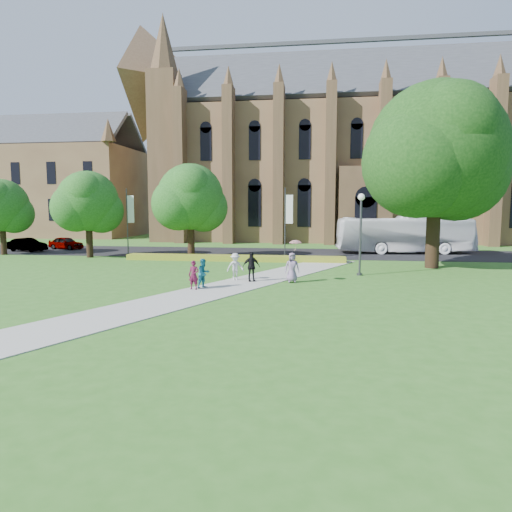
# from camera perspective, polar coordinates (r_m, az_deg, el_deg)

# --- Properties ---
(ground) EXTENTS (160.00, 160.00, 0.00)m
(ground) POSITION_cam_1_polar(r_m,az_deg,el_deg) (24.19, -3.92, -4.33)
(ground) COLOR #30671F
(ground) RESTS_ON ground
(road) EXTENTS (160.00, 10.00, 0.02)m
(road) POSITION_cam_1_polar(r_m,az_deg,el_deg) (43.77, 1.49, 0.40)
(road) COLOR black
(road) RESTS_ON ground
(footpath) EXTENTS (15.58, 28.54, 0.04)m
(footpath) POSITION_cam_1_polar(r_m,az_deg,el_deg) (25.15, -3.44, -3.87)
(footpath) COLOR #B2B2A8
(footpath) RESTS_ON ground
(flower_hedge) EXTENTS (18.00, 1.40, 0.45)m
(flower_hedge) POSITION_cam_1_polar(r_m,az_deg,el_deg) (37.35, -2.74, -0.26)
(flower_hedge) COLOR gold
(flower_hedge) RESTS_ON ground
(cathedral) EXTENTS (52.60, 18.25, 28.00)m
(cathedral) POSITION_cam_1_polar(r_m,az_deg,el_deg) (63.78, 12.86, 13.74)
(cathedral) COLOR olive
(cathedral) RESTS_ON ground
(building_west) EXTENTS (22.00, 14.00, 18.30)m
(building_west) POSITION_cam_1_polar(r_m,az_deg,el_deg) (76.15, -23.08, 9.29)
(building_west) COLOR olive
(building_west) RESTS_ON ground
(streetlamp) EXTENTS (0.44, 0.44, 5.24)m
(streetlamp) POSITION_cam_1_polar(r_m,az_deg,el_deg) (29.90, 12.95, 3.89)
(streetlamp) COLOR #38383D
(streetlamp) RESTS_ON ground
(large_tree) EXTENTS (9.60, 9.60, 13.20)m
(large_tree) POSITION_cam_1_polar(r_m,az_deg,el_deg) (35.43, 21.62, 12.16)
(large_tree) COLOR #332114
(large_tree) RESTS_ON ground
(street_tree_0) EXTENTS (5.20, 5.20, 7.50)m
(street_tree_0) POSITION_cam_1_polar(r_m,az_deg,el_deg) (42.27, -20.27, 6.43)
(street_tree_0) COLOR #332114
(street_tree_0) RESTS_ON ground
(street_tree_1) EXTENTS (5.60, 5.60, 8.05)m
(street_tree_1) POSITION_cam_1_polar(r_m,az_deg,el_deg) (39.33, -8.20, 7.30)
(street_tree_1) COLOR #332114
(street_tree_1) RESTS_ON ground
(street_tree_2) EXTENTS (4.80, 4.80, 6.95)m
(street_tree_2) POSITION_cam_1_polar(r_m,az_deg,el_deg) (47.98, -29.23, 5.53)
(street_tree_2) COLOR #332114
(street_tree_2) RESTS_ON ground
(banner_pole_0) EXTENTS (0.70, 0.10, 6.00)m
(banner_pole_0) POSITION_cam_1_polar(r_m,az_deg,el_deg) (38.58, 3.82, 4.65)
(banner_pole_0) COLOR #38383D
(banner_pole_0) RESTS_ON ground
(banner_pole_1) EXTENTS (0.70, 0.10, 6.00)m
(banner_pole_1) POSITION_cam_1_polar(r_m,az_deg,el_deg) (42.00, -15.66, 4.55)
(banner_pole_1) COLOR #38383D
(banner_pole_1) RESTS_ON ground
(tour_coach) EXTENTS (12.90, 4.27, 3.53)m
(tour_coach) POSITION_cam_1_polar(r_m,az_deg,el_deg) (45.51, 18.05, 2.56)
(tour_coach) COLOR silver
(tour_coach) RESTS_ON road
(car_0) EXTENTS (4.07, 2.49, 1.29)m
(car_0) POSITION_cam_1_polar(r_m,az_deg,el_deg) (51.29, -22.67, 1.51)
(car_0) COLOR gray
(car_0) RESTS_ON road
(car_1) EXTENTS (4.19, 2.21, 1.31)m
(car_1) POSITION_cam_1_polar(r_m,az_deg,el_deg) (50.44, -26.68, 1.27)
(car_1) COLOR gray
(car_1) RESTS_ON road
(pedestrian_0) EXTENTS (0.59, 0.41, 1.53)m
(pedestrian_0) POSITION_cam_1_polar(r_m,az_deg,el_deg) (24.36, -7.80, -2.37)
(pedestrian_0) COLOR #53132E
(pedestrian_0) RESTS_ON footpath
(pedestrian_1) EXTENTS (0.93, 0.97, 1.58)m
(pedestrian_1) POSITION_cam_1_polar(r_m,az_deg,el_deg) (24.76, -6.55, -2.16)
(pedestrian_1) COLOR #1B6F87
(pedestrian_1) RESTS_ON footpath
(pedestrian_2) EXTENTS (1.19, 0.97, 1.61)m
(pedestrian_2) POSITION_cam_1_polar(r_m,az_deg,el_deg) (27.26, -2.61, -1.34)
(pedestrian_2) COLOR silver
(pedestrian_2) RESTS_ON footpath
(pedestrian_3) EXTENTS (1.11, 0.78, 1.75)m
(pedestrian_3) POSITION_cam_1_polar(r_m,az_deg,el_deg) (26.75, -0.60, -1.32)
(pedestrian_3) COLOR black
(pedestrian_3) RESTS_ON footpath
(pedestrian_4) EXTENTS (0.91, 0.67, 1.71)m
(pedestrian_4) POSITION_cam_1_polar(r_m,az_deg,el_deg) (26.62, 4.53, -1.42)
(pedestrian_4) COLOR slate
(pedestrian_4) RESTS_ON footpath
(parasol) EXTENTS (0.79, 0.79, 0.65)m
(parasol) POSITION_cam_1_polar(r_m,az_deg,el_deg) (26.58, 4.95, 1.12)
(parasol) COLOR #DD9CB2
(parasol) RESTS_ON pedestrian_4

